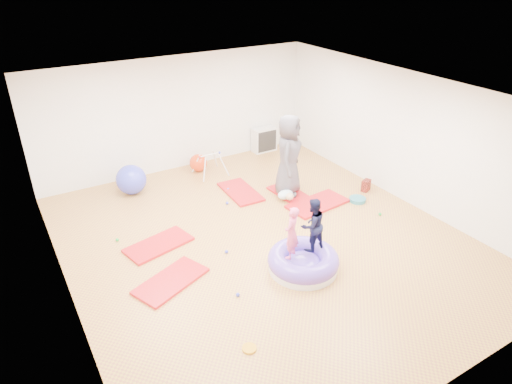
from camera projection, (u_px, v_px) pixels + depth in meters
room at (265, 174)px, 8.08m from camera, size 7.01×8.01×2.81m
gym_mat_front_left at (171, 281)px, 7.59m from camera, size 1.38×1.04×0.05m
gym_mat_mid_left at (159, 245)px, 8.54m from camera, size 1.33×0.87×0.05m
gym_mat_center_back at (240, 192)px, 10.44m from camera, size 0.68×1.28×0.05m
gym_mat_right at (318, 204)px, 9.94m from camera, size 1.40×0.80×0.06m
gym_mat_rear_right at (290, 194)px, 10.37m from camera, size 0.61×1.12×0.05m
inflatable_cushion at (303, 262)px, 7.86m from camera, size 1.24×1.24×0.39m
child_pink at (292, 230)px, 7.49m from camera, size 0.41×0.38×0.94m
child_navy at (313, 222)px, 7.68m from camera, size 0.49×0.40×0.98m
adult_caregiver at (289, 155)px, 9.97m from camera, size 1.04×1.04×1.82m
infant at (286, 195)px, 10.03m from camera, size 0.37×0.37×0.22m
ball_pit_balls at (238, 228)px, 9.05m from camera, size 5.06×3.40×0.07m
exercise_ball_blue at (131, 180)px, 10.29m from camera, size 0.68×0.68×0.68m
exercise_ball_orange at (198, 163)px, 11.41m from camera, size 0.44×0.44×0.44m
infant_play_gym at (210, 161)px, 11.14m from camera, size 0.72×0.69×0.55m
cube_shelf at (264, 140)px, 12.54m from camera, size 0.66×0.33×0.66m
balance_disc at (357, 200)px, 10.08m from camera, size 0.36×0.36×0.08m
backpack at (366, 185)px, 10.49m from camera, size 0.27×0.22×0.27m
yellow_toy at (249, 348)px, 6.30m from camera, size 0.20×0.20×0.03m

